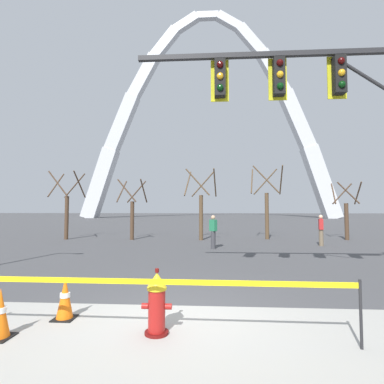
{
  "coord_description": "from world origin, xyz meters",
  "views": [
    {
      "loc": [
        0.61,
        -5.58,
        1.91
      ],
      "look_at": [
        -0.07,
        5.0,
        2.5
      ],
      "focal_mm": 27.9,
      "sensor_mm": 36.0,
      "label": 1
    }
  ],
  "objects_px": {
    "pedestrian_walking_left": "(213,231)",
    "pedestrian_standing_center": "(321,230)",
    "traffic_cone_mid_sidewalk": "(65,298)",
    "monument_arch": "(208,125)",
    "fire_hydrant": "(157,303)",
    "traffic_signal_gantry": "(358,102)",
    "traffic_cone_by_hydrant": "(0,314)"
  },
  "relations": [
    {
      "from": "pedestrian_walking_left",
      "to": "pedestrian_standing_center",
      "type": "bearing_deg",
      "value": 14.19
    },
    {
      "from": "pedestrian_walking_left",
      "to": "pedestrian_standing_center",
      "type": "xyz_separation_m",
      "value": [
        5.53,
        1.4,
        0.0
      ]
    },
    {
      "from": "traffic_cone_mid_sidewalk",
      "to": "monument_arch",
      "type": "xyz_separation_m",
      "value": [
        1.92,
        55.6,
        18.86
      ]
    },
    {
      "from": "fire_hydrant",
      "to": "pedestrian_walking_left",
      "type": "bearing_deg",
      "value": 84.56
    },
    {
      "from": "traffic_signal_gantry",
      "to": "pedestrian_walking_left",
      "type": "height_order",
      "value": "traffic_signal_gantry"
    },
    {
      "from": "traffic_cone_by_hydrant",
      "to": "pedestrian_standing_center",
      "type": "bearing_deg",
      "value": 52.68
    },
    {
      "from": "fire_hydrant",
      "to": "pedestrian_standing_center",
      "type": "xyz_separation_m",
      "value": [
        6.46,
        11.16,
        0.35
      ]
    },
    {
      "from": "traffic_signal_gantry",
      "to": "pedestrian_standing_center",
      "type": "bearing_deg",
      "value": 75.89
    },
    {
      "from": "traffic_cone_mid_sidewalk",
      "to": "pedestrian_walking_left",
      "type": "bearing_deg",
      "value": 74.16
    },
    {
      "from": "traffic_cone_by_hydrant",
      "to": "traffic_cone_mid_sidewalk",
      "type": "relative_size",
      "value": 1.0
    },
    {
      "from": "traffic_cone_mid_sidewalk",
      "to": "traffic_cone_by_hydrant",
      "type": "bearing_deg",
      "value": -125.76
    },
    {
      "from": "traffic_cone_by_hydrant",
      "to": "pedestrian_walking_left",
      "type": "relative_size",
      "value": 0.46
    },
    {
      "from": "fire_hydrant",
      "to": "traffic_cone_mid_sidewalk",
      "type": "height_order",
      "value": "fire_hydrant"
    },
    {
      "from": "traffic_signal_gantry",
      "to": "monument_arch",
      "type": "xyz_separation_m",
      "value": [
        -4.05,
        53.64,
        14.82
      ]
    },
    {
      "from": "pedestrian_standing_center",
      "to": "traffic_cone_by_hydrant",
      "type": "bearing_deg",
      "value": -127.32
    },
    {
      "from": "fire_hydrant",
      "to": "monument_arch",
      "type": "height_order",
      "value": "monument_arch"
    },
    {
      "from": "traffic_signal_gantry",
      "to": "pedestrian_walking_left",
      "type": "xyz_separation_m",
      "value": [
        -3.35,
        7.29,
        -3.59
      ]
    },
    {
      "from": "traffic_cone_by_hydrant",
      "to": "pedestrian_standing_center",
      "type": "distance_m",
      "value": 14.42
    },
    {
      "from": "traffic_cone_by_hydrant",
      "to": "monument_arch",
      "type": "relative_size",
      "value": 0.01
    },
    {
      "from": "traffic_cone_by_hydrant",
      "to": "traffic_signal_gantry",
      "type": "height_order",
      "value": "traffic_signal_gantry"
    },
    {
      "from": "monument_arch",
      "to": "pedestrian_walking_left",
      "type": "bearing_deg",
      "value": -89.12
    },
    {
      "from": "fire_hydrant",
      "to": "monument_arch",
      "type": "distance_m",
      "value": 59.16
    },
    {
      "from": "fire_hydrant",
      "to": "pedestrian_walking_left",
      "type": "height_order",
      "value": "pedestrian_walking_left"
    },
    {
      "from": "pedestrian_walking_left",
      "to": "traffic_cone_by_hydrant",
      "type": "bearing_deg",
      "value": -107.67
    },
    {
      "from": "traffic_cone_by_hydrant",
      "to": "traffic_signal_gantry",
      "type": "distance_m",
      "value": 8.18
    },
    {
      "from": "traffic_signal_gantry",
      "to": "pedestrian_standing_center",
      "type": "relative_size",
      "value": 4.92
    },
    {
      "from": "traffic_cone_mid_sidewalk",
      "to": "pedestrian_standing_center",
      "type": "distance_m",
      "value": 13.43
    },
    {
      "from": "traffic_signal_gantry",
      "to": "traffic_cone_by_hydrant",
      "type": "bearing_deg",
      "value": -157.08
    },
    {
      "from": "fire_hydrant",
      "to": "pedestrian_standing_center",
      "type": "distance_m",
      "value": 12.9
    },
    {
      "from": "pedestrian_walking_left",
      "to": "monument_arch",
      "type": "bearing_deg",
      "value": 90.88
    },
    {
      "from": "traffic_cone_mid_sidewalk",
      "to": "traffic_signal_gantry",
      "type": "distance_m",
      "value": 7.48
    },
    {
      "from": "pedestrian_walking_left",
      "to": "traffic_signal_gantry",
      "type": "bearing_deg",
      "value": -65.36
    }
  ]
}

